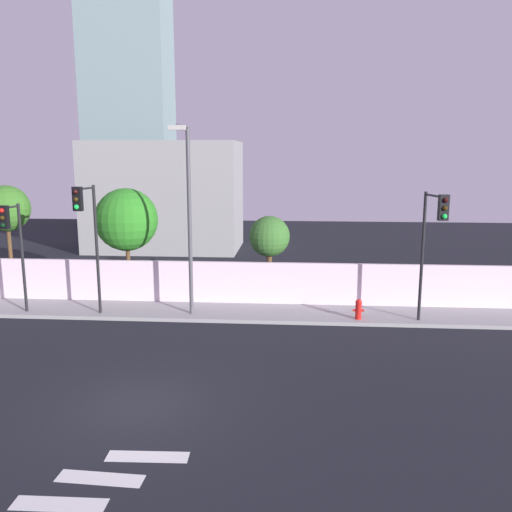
% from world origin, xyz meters
% --- Properties ---
extents(ground_plane, '(80.00, 80.00, 0.00)m').
position_xyz_m(ground_plane, '(0.00, 0.00, 0.00)').
color(ground_plane, black).
extents(sidewalk, '(36.00, 2.40, 0.15)m').
position_xyz_m(sidewalk, '(0.00, 8.20, 0.07)').
color(sidewalk, '#949494').
rests_on(sidewalk, ground).
extents(perimeter_wall, '(36.00, 0.18, 1.80)m').
position_xyz_m(perimeter_wall, '(0.00, 9.49, 1.05)').
color(perimeter_wall, silver).
rests_on(perimeter_wall, sidewalk).
extents(crosswalk_marking, '(3.03, 3.89, 0.01)m').
position_xyz_m(crosswalk_marking, '(0.11, -4.10, 0.00)').
color(crosswalk_marking, silver).
rests_on(crosswalk_marking, ground).
extents(traffic_light_left, '(0.41, 1.44, 5.18)m').
position_xyz_m(traffic_light_left, '(-3.89, 6.94, 3.90)').
color(traffic_light_left, black).
rests_on(traffic_light_left, sidewalk).
extents(traffic_light_center, '(0.50, 1.80, 4.99)m').
position_xyz_m(traffic_light_center, '(9.07, 6.74, 3.79)').
color(traffic_light_center, black).
rests_on(traffic_light_center, sidewalk).
extents(traffic_light_right, '(0.36, 1.16, 4.44)m').
position_xyz_m(traffic_light_right, '(-6.98, 7.05, 3.39)').
color(traffic_light_right, black).
rests_on(traffic_light_right, sidewalk).
extents(street_lamp_curbside, '(0.60, 1.93, 7.42)m').
position_xyz_m(street_lamp_curbside, '(-0.07, 7.51, 4.49)').
color(street_lamp_curbside, '#4C4C51').
rests_on(street_lamp_curbside, sidewalk).
extents(fire_hydrant, '(0.44, 0.26, 0.80)m').
position_xyz_m(fire_hydrant, '(6.60, 7.47, 0.58)').
color(fire_hydrant, red).
rests_on(fire_hydrant, sidewalk).
extents(roadside_tree_leftmost, '(2.10, 2.10, 5.14)m').
position_xyz_m(roadside_tree_leftmost, '(-9.05, 10.45, 4.06)').
color(roadside_tree_leftmost, brown).
rests_on(roadside_tree_leftmost, ground).
extents(roadside_tree_midleft, '(2.82, 2.82, 5.03)m').
position_xyz_m(roadside_tree_midleft, '(-3.49, 10.45, 3.61)').
color(roadside_tree_midleft, brown).
rests_on(roadside_tree_midleft, ground).
extents(roadside_tree_midright, '(1.81, 1.81, 3.84)m').
position_xyz_m(roadside_tree_midright, '(2.95, 10.45, 2.90)').
color(roadside_tree_midright, brown).
rests_on(roadside_tree_midright, ground).
extents(low_building_distant, '(10.22, 6.00, 7.39)m').
position_xyz_m(low_building_distant, '(-4.92, 23.49, 3.69)').
color(low_building_distant, gray).
rests_on(low_building_distant, ground).
extents(tower_on_skyline, '(7.40, 5.00, 25.21)m').
position_xyz_m(tower_on_skyline, '(-10.95, 35.49, 12.61)').
color(tower_on_skyline, gray).
rests_on(tower_on_skyline, ground).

